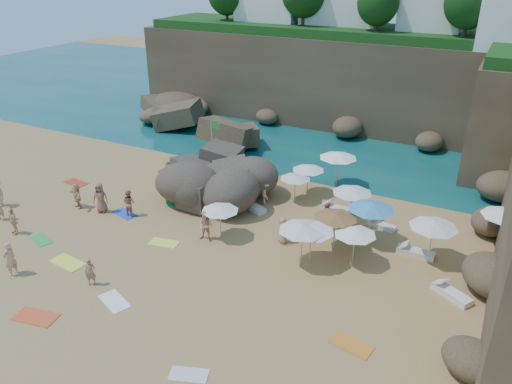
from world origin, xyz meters
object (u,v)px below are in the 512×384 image
at_px(person_stand_3, 326,217).
at_px(person_stand_4, 283,230).
at_px(parasol_2, 308,168).
at_px(person_stand_1, 129,203).
at_px(parasol_0, 295,176).
at_px(flag_pole, 213,140).
at_px(person_stand_2, 265,193).
at_px(rock_outcrop, 232,194).
at_px(person_stand_5, 169,172).
at_px(lounger_0, 337,209).
at_px(person_stand_6, 10,259).
at_px(parasol_1, 338,155).

relative_size(person_stand_3, person_stand_4, 1.14).
relative_size(parasol_2, person_stand_1, 1.27).
xyz_separation_m(parasol_0, person_stand_4, (1.47, -5.15, -0.96)).
relative_size(flag_pole, person_stand_2, 2.40).
xyz_separation_m(rock_outcrop, flag_pole, (-3.25, 3.04, 2.40)).
bearing_deg(person_stand_2, person_stand_5, 52.49).
bearing_deg(lounger_0, rock_outcrop, -168.45).
xyz_separation_m(flag_pole, parasol_0, (7.40, -2.04, -0.66)).
distance_m(rock_outcrop, person_stand_6, 14.15).
relative_size(flag_pole, person_stand_1, 2.22).
height_order(person_stand_2, person_stand_4, person_stand_2).
distance_m(rock_outcrop, person_stand_2, 2.75).
xyz_separation_m(flag_pole, person_stand_6, (-1.88, -16.20, -1.47)).
bearing_deg(parasol_1, rock_outcrop, -141.58).
bearing_deg(person_stand_6, person_stand_2, 144.42).
relative_size(parasol_2, person_stand_6, 1.17).
xyz_separation_m(parasol_2, person_stand_1, (-8.54, -7.92, -1.02)).
relative_size(parasol_1, person_stand_6, 1.41).
bearing_deg(flag_pole, person_stand_2, -29.46).
bearing_deg(person_stand_1, person_stand_5, -79.67).
bearing_deg(parasol_0, person_stand_4, -74.08).
bearing_deg(parasol_0, flag_pole, 164.61).
bearing_deg(rock_outcrop, person_stand_6, -111.28).
bearing_deg(rock_outcrop, parasol_2, 28.54).
bearing_deg(person_stand_5, person_stand_4, -33.65).
height_order(parasol_2, person_stand_2, parasol_2).
bearing_deg(parasol_2, parasol_1, 58.72).
bearing_deg(flag_pole, person_stand_6, -96.61).
relative_size(rock_outcrop, person_stand_4, 4.60).
bearing_deg(flag_pole, parasol_1, 9.64).
distance_m(person_stand_2, person_stand_3, 4.90).
bearing_deg(person_stand_6, person_stand_3, 127.98).
height_order(parasol_0, person_stand_6, parasol_0).
height_order(parasol_0, parasol_2, parasol_2).
relative_size(flag_pole, person_stand_3, 2.11).
distance_m(rock_outcrop, person_stand_3, 7.56).
bearing_deg(person_stand_3, lounger_0, 33.13).
bearing_deg(person_stand_4, rock_outcrop, -152.67).
bearing_deg(parasol_1, person_stand_3, -76.42).
bearing_deg(person_stand_2, flag_pole, 21.59).
bearing_deg(parasol_1, person_stand_4, -90.95).
bearing_deg(flag_pole, parasol_2, -4.56).
distance_m(lounger_0, person_stand_5, 11.93).
distance_m(flag_pole, person_stand_2, 6.94).
xyz_separation_m(parasol_1, lounger_0, (1.31, -3.73, -2.10)).
bearing_deg(person_stand_4, parasol_0, 169.66).
distance_m(lounger_0, person_stand_3, 2.72).
relative_size(lounger_0, person_stand_1, 1.15).
bearing_deg(rock_outcrop, person_stand_5, -174.46).
xyz_separation_m(parasol_0, person_stand_2, (-1.53, -1.28, -0.95)).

